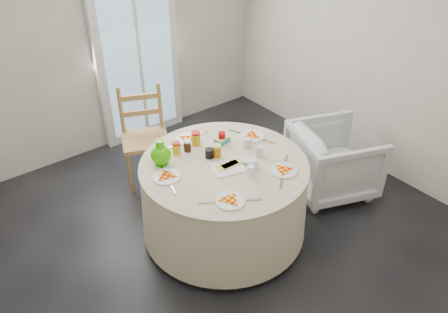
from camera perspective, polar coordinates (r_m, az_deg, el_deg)
floor at (r=3.94m, az=-0.97°, el=-10.14°), size 4.00×4.00×0.00m
wall_back at (r=4.82m, az=-16.23°, el=15.16°), size 4.00×0.02×2.60m
wall_right at (r=4.58m, az=19.81°, el=13.56°), size 0.02×4.00×2.60m
glass_door at (r=5.01m, az=-11.30°, el=13.48°), size 1.00×0.08×2.10m
table at (r=3.73m, az=0.00°, el=-5.44°), size 1.41×1.41×0.71m
wooden_chair at (r=4.38m, az=-10.22°, el=2.03°), size 0.58×0.57×1.00m
armchair at (r=4.35m, az=14.14°, el=-0.01°), size 0.91×0.94×0.76m
place_settings at (r=3.50m, az=0.00°, el=-0.41°), size 1.35×1.35×0.02m
jar_cluster at (r=3.66m, az=-3.35°, el=2.21°), size 0.51×0.37×0.13m
butter_tub at (r=3.76m, az=-0.25°, el=2.55°), size 0.15×0.12×0.05m
green_pitcher at (r=3.48m, az=-8.32°, el=0.95°), size 0.20×0.20×0.21m
cheese_platter at (r=3.45m, az=1.02°, el=-0.89°), size 0.37×0.29×0.04m
mugs_glasses at (r=3.56m, az=1.54°, el=1.09°), size 0.58×0.58×0.10m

